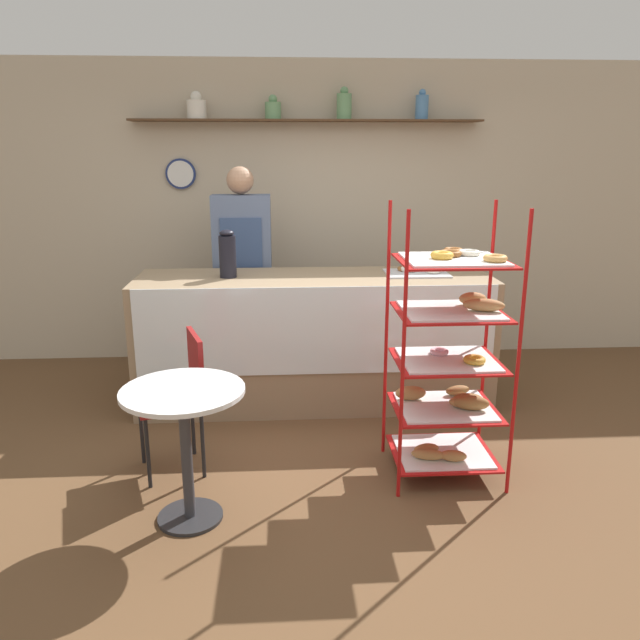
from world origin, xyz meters
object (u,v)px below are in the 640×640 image
person_worker (243,267)px  donut_tray_counter (416,272)px  cafe_table (185,423)px  cafe_chair (182,388)px  pastry_rack (450,360)px  coffee_carafe (228,254)px

person_worker → donut_tray_counter: (1.36, -0.47, 0.04)m
cafe_table → cafe_chair: cafe_chair is taller
pastry_rack → cafe_chair: pastry_rack is taller
donut_tray_counter → pastry_rack: bearing=-92.0°
person_worker → cafe_table: 2.18m
person_worker → donut_tray_counter: person_worker is taller
person_worker → coffee_carafe: bearing=-98.5°
cafe_chair → donut_tray_counter: (1.65, 1.09, 0.49)m
pastry_rack → cafe_table: size_ratio=2.18×
pastry_rack → coffee_carafe: bearing=139.6°
cafe_table → donut_tray_counter: (1.55, 1.66, 0.46)m
donut_tray_counter → cafe_table: bearing=-133.1°
cafe_table → donut_tray_counter: size_ratio=1.58×
person_worker → donut_tray_counter: bearing=-19.2°
person_worker → cafe_chair: person_worker is taller
cafe_chair → donut_tray_counter: donut_tray_counter is taller
cafe_chair → coffee_carafe: size_ratio=2.44×
person_worker → coffee_carafe: person_worker is taller
person_worker → donut_tray_counter: 1.44m
pastry_rack → cafe_chair: (-1.61, 0.14, -0.20)m
coffee_carafe → donut_tray_counter: bearing=1.9°
cafe_table → person_worker: bearing=84.8°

